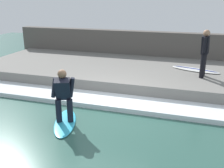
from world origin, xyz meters
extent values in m
plane|color=#2D564C|center=(0.00, 0.00, 0.00)|extent=(28.00, 28.00, 0.00)
cube|color=slate|center=(3.42, 0.00, 0.25)|extent=(4.40, 12.71, 0.51)
cube|color=#544F49|center=(5.87, 0.00, 0.82)|extent=(0.50, 13.35, 1.64)
cube|color=silver|center=(0.66, 0.00, 0.08)|extent=(1.12, 12.08, 0.15)
ellipsoid|color=#2DADD1|center=(-0.99, 0.83, 0.03)|extent=(1.76, 1.09, 0.06)
cylinder|color=black|center=(-1.04, 0.97, 0.37)|extent=(0.16, 0.16, 0.63)
cylinder|color=black|center=(-0.94, 0.70, 0.37)|extent=(0.16, 0.16, 0.63)
cube|color=black|center=(-0.99, 0.83, 0.98)|extent=(0.55, 0.51, 0.64)
sphere|color=#846047|center=(-0.99, 0.83, 1.38)|extent=(0.23, 0.23, 0.23)
cylinder|color=black|center=(-1.07, 1.04, 1.02)|extent=(0.11, 0.20, 0.54)
cylinder|color=black|center=(-0.91, 0.63, 1.02)|extent=(0.11, 0.20, 0.54)
cylinder|color=black|center=(3.00, -2.67, 0.92)|extent=(0.16, 0.16, 0.83)
cylinder|color=black|center=(2.70, -2.62, 0.92)|extent=(0.16, 0.16, 0.83)
cube|color=black|center=(2.85, -2.65, 1.64)|extent=(0.42, 0.30, 0.61)
sphere|color=#A87A5B|center=(2.85, -2.65, 2.05)|extent=(0.23, 0.23, 0.23)
cylinder|color=black|center=(3.07, -2.68, 1.68)|extent=(0.11, 0.12, 0.53)
cylinder|color=black|center=(2.62, -2.61, 1.68)|extent=(0.11, 0.12, 0.53)
ellipsoid|color=white|center=(3.63, -2.41, 0.54)|extent=(1.08, 1.93, 0.06)
ellipsoid|color=navy|center=(3.63, -2.41, 0.57)|extent=(0.61, 1.65, 0.01)
camera|label=1|loc=(-6.64, -2.26, 3.26)|focal=42.00mm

